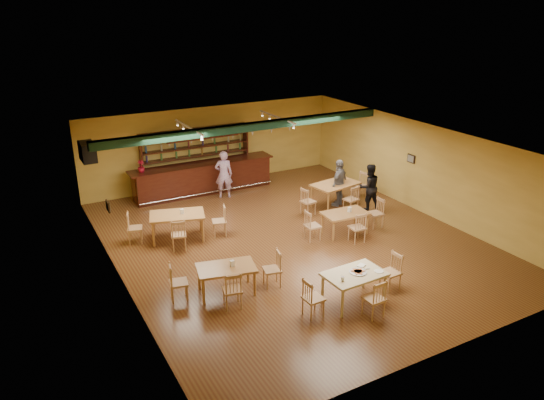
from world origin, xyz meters
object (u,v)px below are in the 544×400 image
dining_table_a (178,226)px  dining_table_c (227,280)px  dining_table_d (345,223)px  near_table (354,287)px  bar_counter (203,178)px  dining_table_b (335,195)px  patron_bar (224,174)px  patron_right_a (369,187)px

dining_table_a → dining_table_c: dining_table_a is taller
dining_table_d → near_table: bearing=-119.8°
bar_counter → dining_table_b: (3.50, -3.45, -0.16)m
bar_counter → patron_bar: bearing=-60.3°
dining_table_c → near_table: bearing=-23.9°
bar_counter → dining_table_d: size_ratio=3.97×
near_table → dining_table_a: bearing=112.8°
patron_right_a → dining_table_a: bearing=4.0°
dining_table_b → dining_table_d: dining_table_b is taller
dining_table_a → patron_bar: patron_bar is taller
dining_table_b → patron_right_a: size_ratio=1.02×
bar_counter → patron_bar: patron_bar is taller
dining_table_a → dining_table_d: dining_table_a is taller
dining_table_a → dining_table_b: size_ratio=0.97×
bar_counter → patron_right_a: patron_right_a is taller
dining_table_c → near_table: 3.06m
dining_table_c → near_table: size_ratio=0.99×
dining_table_b → patron_right_a: (0.80, -0.80, 0.39)m
patron_bar → bar_counter: bearing=-40.8°
bar_counter → dining_table_b: bearing=-44.6°
dining_table_a → patron_bar: bearing=61.2°
dining_table_c → dining_table_d: size_ratio=1.03×
patron_bar → patron_right_a: bearing=157.6°
dining_table_c → patron_bar: 6.66m
dining_table_c → dining_table_d: 4.80m
dining_table_b → patron_right_a: 1.20m
dining_table_a → near_table: dining_table_a is taller
bar_counter → patron_right_a: bearing=-44.7°
dining_table_a → dining_table_b: dining_table_b is taller
dining_table_c → patron_bar: size_ratio=0.81×
dining_table_c → near_table: near_table is taller
dining_table_b → near_table: bearing=-131.1°
dining_table_a → patron_bar: (2.64, 2.58, 0.47)m
dining_table_d → patron_right_a: bearing=36.6°
dining_table_d → patron_bar: 5.08m
near_table → patron_right_a: size_ratio=0.88×
patron_bar → dining_table_d: bearing=132.3°
near_table → patron_bar: bearing=86.7°
dining_table_a → patron_right_a: patron_right_a is taller
bar_counter → dining_table_d: bearing=-66.1°
dining_table_a → bar_counter: bearing=74.3°
dining_table_b → patron_bar: bearing=129.1°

